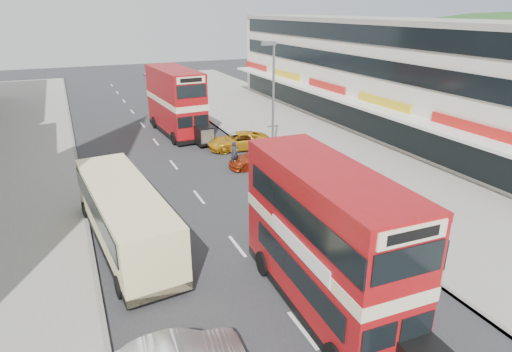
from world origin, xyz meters
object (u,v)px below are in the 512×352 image
car_right_a (260,158)px  car_right_b (239,141)px  bus_main (326,240)px  street_lamp (272,93)px  pedestrian_near (324,173)px  cyclist (235,161)px  bus_second (176,101)px  coach (125,214)px

car_right_a → car_right_b: size_ratio=0.92×
bus_main → street_lamp: bearing=-107.1°
street_lamp → car_right_b: bearing=107.4°
car_right_b → pedestrian_near: pedestrian_near is taller
car_right_a → street_lamp: bearing=125.5°
car_right_a → cyclist: size_ratio=2.20×
street_lamp → bus_second: 10.83m
bus_second → pedestrian_near: bearing=103.8°
pedestrian_near → bus_main: bearing=49.9°
street_lamp → pedestrian_near: (0.71, -5.68, -3.82)m
bus_main → car_right_a: bus_main is taller
street_lamp → coach: street_lamp is taller
cyclist → pedestrian_near: bearing=-60.2°
bus_main → coach: size_ratio=0.93×
street_lamp → car_right_a: 4.38m
coach → car_right_b: 15.09m
pedestrian_near → car_right_b: bearing=-86.7°
pedestrian_near → cyclist: size_ratio=0.83×
bus_second → car_right_a: 11.13m
bus_main → bus_second: size_ratio=0.96×
bus_second → car_right_b: bearing=112.7°
bus_second → cyclist: 10.73m
street_lamp → car_right_a: size_ratio=1.86×
street_lamp → pedestrian_near: bearing=-82.8°
street_lamp → bus_second: street_lamp is taller
car_right_a → car_right_b: (0.10, 4.22, 0.03)m
car_right_a → pedestrian_near: bearing=25.3°
car_right_b → cyclist: bearing=-17.6°
car_right_a → car_right_b: 4.22m
bus_main → car_right_b: (4.13, 18.58, -2.02)m
car_right_b → pedestrian_near: 9.35m
bus_main → car_right_a: bearing=-103.7°
car_right_a → bus_second: bearing=-159.5°
car_right_a → coach: bearing=-49.9°
car_right_b → cyclist: cyclist is taller
pedestrian_near → cyclist: 6.25m
coach → car_right_a: bearing=30.4°
bus_second → pedestrian_near: (4.96, -15.45, -1.82)m
bus_main → car_right_b: bearing=-100.6°
bus_main → cyclist: bearing=-96.7°
bus_second → pedestrian_near: 16.32m
bus_second → coach: bearing=65.0°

